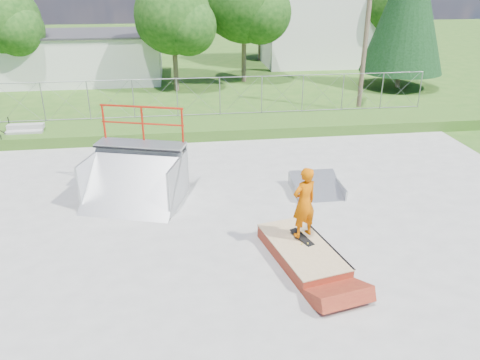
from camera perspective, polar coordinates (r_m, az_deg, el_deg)
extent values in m
plane|color=#2B5719|center=(13.16, 2.01, -6.86)|extent=(120.00, 120.00, 0.00)
cube|color=gray|center=(13.15, 2.01, -6.79)|extent=(20.00, 16.00, 0.04)
cube|color=#2B5719|center=(21.71, -2.17, 6.60)|extent=(24.00, 3.00, 0.50)
cube|color=maroon|center=(12.19, 7.53, -8.77)|extent=(1.88, 2.98, 0.39)
cube|color=tan|center=(12.08, 7.58, -7.95)|extent=(1.91, 3.01, 0.03)
cube|color=black|center=(12.31, 7.56, -6.95)|extent=(0.53, 0.82, 0.13)
imported|color=#C45500|center=(11.86, 7.80, -3.06)|extent=(0.81, 0.68, 1.88)
cube|color=silver|center=(34.07, -18.37, 14.01)|extent=(10.00, 6.00, 3.00)
cube|color=silver|center=(38.94, 9.13, 17.50)|extent=(8.00, 6.00, 5.00)
cylinder|color=brown|center=(25.13, 15.15, 16.98)|extent=(0.24, 0.24, 8.00)
cylinder|color=brown|center=(29.64, -7.84, 13.09)|extent=(0.30, 0.30, 2.45)
sphere|color=#10360E|center=(29.21, -8.21, 19.22)|extent=(4.48, 4.48, 4.48)
sphere|color=#10360E|center=(28.72, -6.37, 18.11)|extent=(3.36, 3.36, 3.36)
cylinder|color=brown|center=(31.89, 0.47, 14.39)|extent=(0.30, 0.30, 2.80)
sphere|color=#10360E|center=(31.48, 0.49, 20.93)|extent=(5.12, 5.12, 5.12)
sphere|color=#10360E|center=(31.05, 2.53, 19.68)|extent=(3.84, 3.84, 3.84)
cylinder|color=brown|center=(33.17, -25.78, 11.99)|extent=(0.30, 0.30, 2.27)
sphere|color=#10360E|center=(32.80, -26.74, 17.00)|extent=(4.16, 4.16, 4.16)
sphere|color=#10360E|center=(32.12, -25.48, 16.18)|extent=(3.12, 3.12, 3.12)
cylinder|color=brown|center=(38.96, 17.18, 15.01)|extent=(0.30, 0.30, 2.62)
sphere|color=#10360E|center=(38.63, 17.83, 19.99)|extent=(4.80, 4.80, 4.80)
sphere|color=#10360E|center=(38.51, 19.37, 18.88)|extent=(3.60, 3.60, 3.60)
cylinder|color=brown|center=(40.14, 2.46, 15.87)|extent=(0.30, 0.30, 2.10)
sphere|color=#10360E|center=(39.84, 2.53, 19.75)|extent=(3.84, 3.84, 3.84)
sphere|color=#10360E|center=(39.55, 3.74, 19.00)|extent=(2.88, 2.88, 2.88)
cylinder|color=brown|center=(31.99, 18.75, 11.72)|extent=(0.28, 0.28, 1.20)
cone|color=black|center=(31.44, 19.88, 19.63)|extent=(5.04, 5.04, 8.10)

